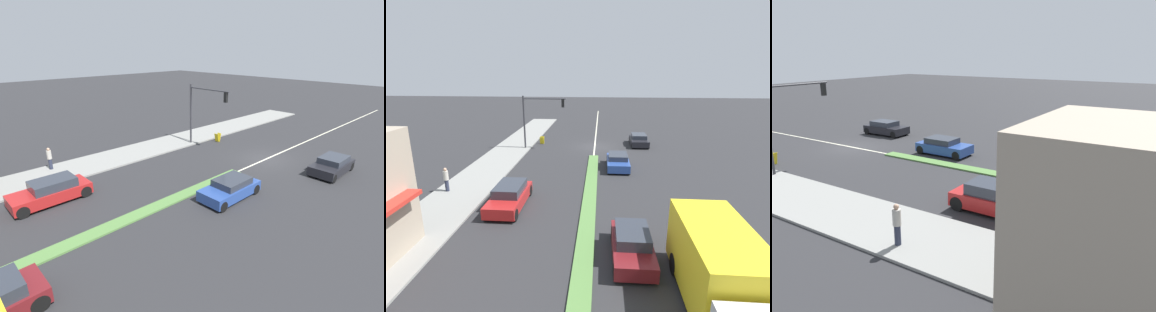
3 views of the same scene
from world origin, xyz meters
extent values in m
plane|color=#2B2B2D|center=(0.00, 18.00, 0.00)|extent=(160.00, 160.00, 0.00)
cube|color=beige|center=(0.00, 0.00, 0.00)|extent=(0.16, 60.00, 0.01)
cylinder|color=#333338|center=(7.55, 1.56, 2.92)|extent=(0.18, 0.18, 5.60)
cylinder|color=#333338|center=(5.30, 1.56, 5.42)|extent=(4.50, 0.12, 0.12)
cube|color=black|center=(3.35, 1.56, 4.97)|extent=(0.28, 0.24, 0.84)
sphere|color=red|center=(3.35, 1.43, 5.24)|extent=(0.18, 0.18, 0.18)
sphere|color=gold|center=(3.35, 1.43, 4.97)|extent=(0.18, 0.18, 0.18)
sphere|color=green|center=(3.35, 1.43, 4.70)|extent=(0.18, 0.18, 0.18)
cylinder|color=#282D42|center=(10.04, 13.95, 0.54)|extent=(0.26, 0.26, 0.83)
cylinder|color=#B7B2A8|center=(10.04, 13.95, 1.28)|extent=(0.34, 0.34, 0.66)
sphere|color=tan|center=(10.04, 13.95, 1.72)|extent=(0.22, 0.22, 0.22)
cube|color=yellow|center=(6.17, -0.97, 0.43)|extent=(0.45, 0.21, 0.84)
cube|color=yellow|center=(6.17, -0.65, 0.43)|extent=(0.45, 0.21, 0.84)
cube|color=#AD1E1E|center=(5.00, 15.80, 0.53)|extent=(1.90, 4.57, 0.67)
cube|color=#2D333D|center=(5.00, 15.57, 1.15)|extent=(1.61, 2.52, 0.55)
cylinder|color=black|center=(4.15, 17.62, 0.36)|extent=(0.22, 0.72, 0.72)
cylinder|color=black|center=(5.85, 17.62, 0.36)|extent=(0.22, 0.72, 0.72)
cylinder|color=black|center=(4.15, 13.98, 0.36)|extent=(0.22, 0.72, 0.72)
cylinder|color=black|center=(5.85, 13.98, 0.36)|extent=(0.22, 0.72, 0.72)
cube|color=black|center=(-5.00, -0.96, 0.49)|extent=(1.89, 4.05, 0.65)
cube|color=#2D333D|center=(-5.00, -1.17, 1.03)|extent=(1.60, 2.23, 0.43)
cylinder|color=black|center=(-5.84, 0.65, 0.31)|extent=(0.22, 0.62, 0.62)
cylinder|color=black|center=(-4.16, 0.65, 0.31)|extent=(0.22, 0.62, 0.62)
cylinder|color=black|center=(-5.84, -2.58, 0.31)|extent=(0.22, 0.62, 0.62)
cylinder|color=black|center=(-4.16, -2.58, 0.31)|extent=(0.22, 0.62, 0.62)
cylinder|color=black|center=(-3.00, 19.10, 0.34)|extent=(0.22, 0.69, 0.69)
cylinder|color=black|center=(-1.40, 19.10, 0.34)|extent=(0.22, 0.69, 0.69)
cube|color=#284793|center=(-2.20, 7.55, 0.50)|extent=(1.87, 4.05, 0.65)
cube|color=#2D333D|center=(-2.20, 7.35, 1.04)|extent=(1.59, 2.23, 0.42)
cylinder|color=black|center=(-3.04, 9.16, 0.32)|extent=(0.22, 0.64, 0.64)
cylinder|color=black|center=(-1.36, 9.16, 0.32)|extent=(0.22, 0.64, 0.64)
cylinder|color=black|center=(-3.04, 5.94, 0.32)|extent=(0.22, 0.64, 0.64)
cylinder|color=black|center=(-1.36, 5.94, 0.32)|extent=(0.22, 0.64, 0.64)
camera|label=1|loc=(-12.65, 20.89, 8.92)|focal=28.00mm
camera|label=2|loc=(-0.66, 32.77, 8.38)|focal=28.00mm
camera|label=3|loc=(19.83, 23.21, 7.45)|focal=35.00mm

